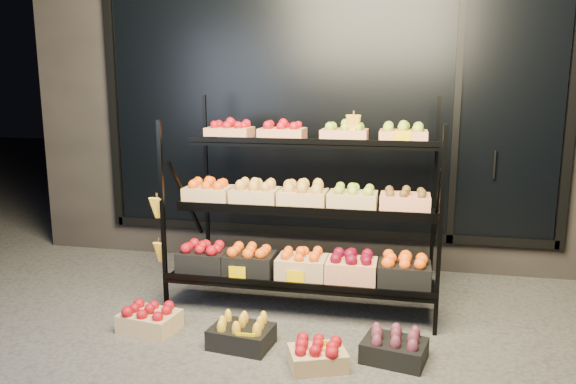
% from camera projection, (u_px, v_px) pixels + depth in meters
% --- Properties ---
extents(ground, '(24.00, 24.00, 0.00)m').
position_uv_depth(ground, '(289.00, 332.00, 4.04)').
color(ground, '#514F4C').
rests_on(ground, ground).
extents(building, '(6.00, 2.08, 3.50)m').
position_uv_depth(building, '(337.00, 84.00, 6.19)').
color(building, '#2D2826').
rests_on(building, ground).
extents(display_rack, '(2.18, 1.02, 1.66)m').
position_uv_depth(display_rack, '(303.00, 208.00, 4.47)').
color(display_rack, black).
rests_on(display_rack, ground).
extents(tag_floor_a, '(0.13, 0.01, 0.12)m').
position_uv_depth(tag_floor_a, '(246.00, 347.00, 3.69)').
color(tag_floor_a, '#EAB800').
rests_on(tag_floor_a, ground).
extents(tag_floor_b, '(0.13, 0.01, 0.12)m').
position_uv_depth(tag_floor_b, '(326.00, 355.00, 3.58)').
color(tag_floor_b, '#EAB800').
rests_on(tag_floor_b, ground).
extents(floor_crate_left, '(0.44, 0.35, 0.20)m').
position_uv_depth(floor_crate_left, '(150.00, 318.00, 4.07)').
color(floor_crate_left, tan).
rests_on(floor_crate_left, ground).
extents(floor_crate_midleft, '(0.44, 0.35, 0.20)m').
position_uv_depth(floor_crate_midleft, '(242.00, 333.00, 3.82)').
color(floor_crate_midleft, black).
rests_on(floor_crate_midleft, ground).
extents(floor_crate_midright, '(0.42, 0.37, 0.18)m').
position_uv_depth(floor_crate_midright, '(318.00, 355.00, 3.54)').
color(floor_crate_midright, tan).
rests_on(floor_crate_midright, ground).
extents(floor_crate_right, '(0.45, 0.37, 0.20)m').
position_uv_depth(floor_crate_right, '(394.00, 347.00, 3.62)').
color(floor_crate_right, black).
rests_on(floor_crate_right, ground).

